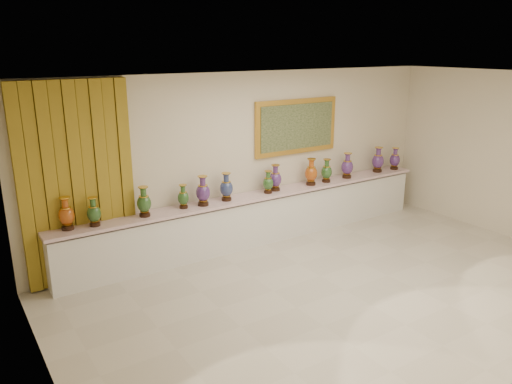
# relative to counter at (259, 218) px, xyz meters

# --- Properties ---
(ground) EXTENTS (8.00, 8.00, 0.00)m
(ground) POSITION_rel_counter_xyz_m (0.00, -2.27, -0.44)
(ground) COLOR beige
(ground) RESTS_ON ground
(room) EXTENTS (8.00, 8.00, 8.00)m
(room) POSITION_rel_counter_xyz_m (-2.39, 0.17, 1.14)
(room) COLOR beige
(room) RESTS_ON ground
(counter) EXTENTS (7.28, 0.48, 0.90)m
(counter) POSITION_rel_counter_xyz_m (0.00, 0.00, 0.00)
(counter) COLOR white
(counter) RESTS_ON ground
(vase_0) EXTENTS (0.29, 0.29, 0.48)m
(vase_0) POSITION_rel_counter_xyz_m (-3.26, 0.01, 0.68)
(vase_0) COLOR black
(vase_0) RESTS_ON counter
(vase_1) EXTENTS (0.25, 0.25, 0.43)m
(vase_1) POSITION_rel_counter_xyz_m (-2.89, -0.05, 0.66)
(vase_1) COLOR black
(vase_1) RESTS_ON counter
(vase_2) EXTENTS (0.27, 0.27, 0.47)m
(vase_2) POSITION_rel_counter_xyz_m (-2.13, -0.05, 0.68)
(vase_2) COLOR black
(vase_2) RESTS_ON counter
(vase_3) EXTENTS (0.22, 0.22, 0.39)m
(vase_3) POSITION_rel_counter_xyz_m (-1.46, -0.01, 0.64)
(vase_3) COLOR black
(vase_3) RESTS_ON counter
(vase_4) EXTENTS (0.26, 0.26, 0.50)m
(vase_4) POSITION_rel_counter_xyz_m (-1.13, -0.05, 0.69)
(vase_4) COLOR black
(vase_4) RESTS_ON counter
(vase_5) EXTENTS (0.22, 0.22, 0.48)m
(vase_5) POSITION_rel_counter_xyz_m (-0.67, -0.02, 0.68)
(vase_5) COLOR black
(vase_5) RESTS_ON counter
(vase_6) EXTENTS (0.20, 0.20, 0.41)m
(vase_6) POSITION_rel_counter_xyz_m (0.16, -0.05, 0.65)
(vase_6) COLOR black
(vase_6) RESTS_ON counter
(vase_7) EXTENTS (0.24, 0.24, 0.48)m
(vase_7) POSITION_rel_counter_xyz_m (0.36, 0.01, 0.68)
(vase_7) COLOR black
(vase_7) RESTS_ON counter
(vase_8) EXTENTS (0.26, 0.26, 0.50)m
(vase_8) POSITION_rel_counter_xyz_m (1.13, -0.05, 0.69)
(vase_8) COLOR black
(vase_8) RESTS_ON counter
(vase_9) EXTENTS (0.23, 0.23, 0.45)m
(vase_9) POSITION_rel_counter_xyz_m (1.51, -0.05, 0.67)
(vase_9) COLOR black
(vase_9) RESTS_ON counter
(vase_10) EXTENTS (0.31, 0.31, 0.50)m
(vase_10) POSITION_rel_counter_xyz_m (2.06, -0.03, 0.69)
(vase_10) COLOR black
(vase_10) RESTS_ON counter
(vase_11) EXTENTS (0.25, 0.25, 0.52)m
(vase_11) POSITION_rel_counter_xyz_m (2.93, -0.02, 0.70)
(vase_11) COLOR black
(vase_11) RESTS_ON counter
(vase_12) EXTENTS (0.27, 0.27, 0.46)m
(vase_12) POSITION_rel_counter_xyz_m (3.39, -0.06, 0.67)
(vase_12) COLOR black
(vase_12) RESTS_ON counter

